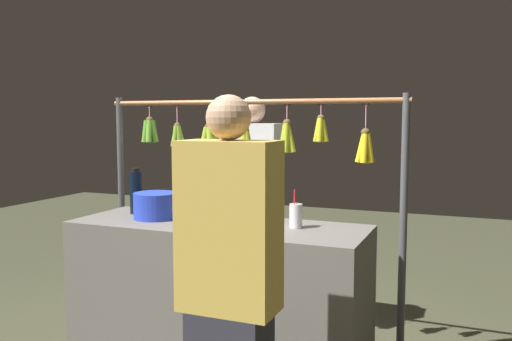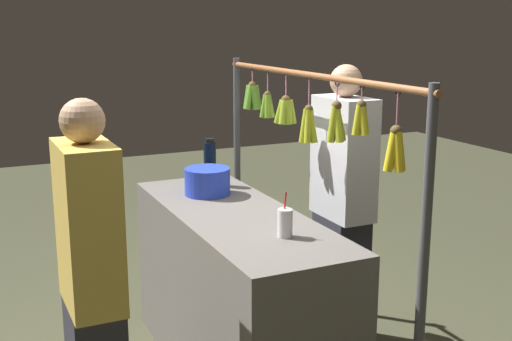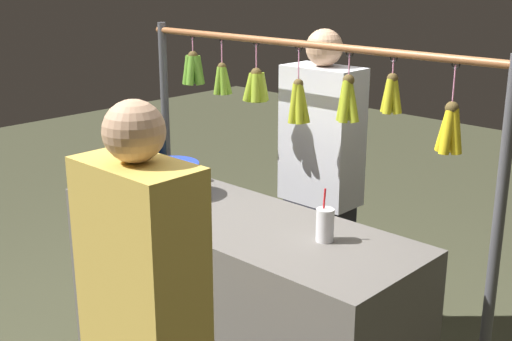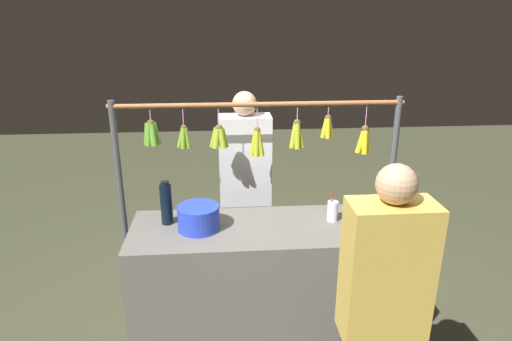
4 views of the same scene
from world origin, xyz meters
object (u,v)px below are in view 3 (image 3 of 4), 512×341
vendor_person (320,195)px  blue_bucket (171,179)px  water_bottle (159,154)px  drink_cup (325,225)px

vendor_person → blue_bucket: bearing=65.1°
blue_bucket → vendor_person: vendor_person is taller
blue_bucket → water_bottle: bearing=-25.8°
vendor_person → drink_cup: bearing=129.2°
drink_cup → vendor_person: (0.53, -0.64, -0.16)m
drink_cup → vendor_person: bearing=-50.8°
water_bottle → drink_cup: (-1.05, 0.04, -0.07)m
blue_bucket → vendor_person: bearing=-114.9°
blue_bucket → drink_cup: size_ratio=1.23×
blue_bucket → vendor_person: size_ratio=0.16×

